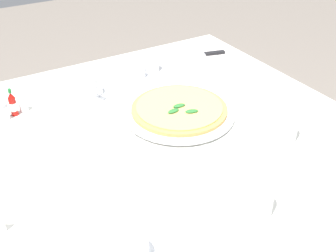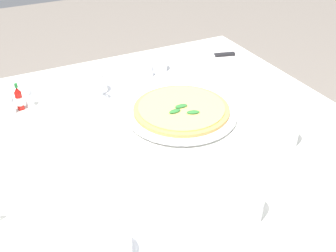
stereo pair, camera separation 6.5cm
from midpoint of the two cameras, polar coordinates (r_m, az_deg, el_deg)
name	(u,v)px [view 1 (the left image)]	position (r m, az deg, el deg)	size (l,w,h in m)	color
dining_table	(156,189)	(1.09, -3.41, -8.91)	(1.17, 1.17, 0.75)	white
pizza_plate	(179,112)	(1.14, -0.05, 1.89)	(0.31, 0.31, 0.02)	white
pizza	(179,108)	(1.13, -0.04, 2.48)	(0.27, 0.27, 0.02)	tan
coffee_cup_right_edge	(88,87)	(1.26, -12.72, 5.33)	(0.13, 0.13, 0.07)	white
coffee_cup_left_edge	(148,65)	(1.39, -4.21, 8.58)	(0.13, 0.13, 0.06)	white
coffee_cup_near_left	(128,251)	(0.76, -8.26, -17.11)	(0.13, 0.13, 0.06)	white
water_glass_far_left	(284,122)	(1.05, 14.28, 0.48)	(0.07, 0.07, 0.12)	white
water_glass_back_corner	(257,194)	(0.83, 10.14, -9.50)	(0.07, 0.07, 0.11)	white
napkin_folded	(202,58)	(1.48, 3.54, 9.48)	(0.24, 0.16, 0.02)	white
dinner_knife	(201,55)	(1.47, 3.45, 9.97)	(0.19, 0.07, 0.01)	silver
hot_sauce_bottle	(13,104)	(1.23, -22.44, 2.80)	(0.02, 0.02, 0.08)	#B7140F
salt_shaker	(4,111)	(1.22, -23.51, 1.87)	(0.03, 0.03, 0.06)	white
pepper_shaker	(23,103)	(1.24, -21.20, 3.00)	(0.03, 0.03, 0.06)	white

